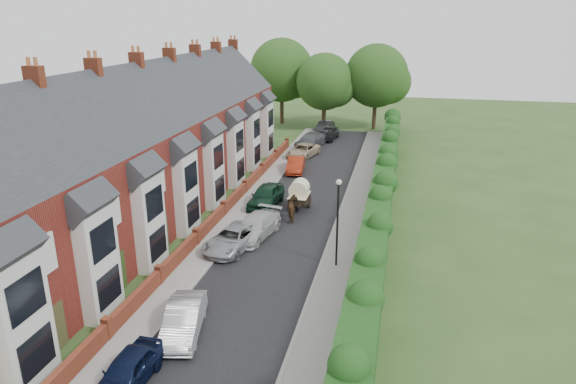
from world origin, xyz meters
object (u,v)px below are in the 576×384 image
Objects in this scene: car_silver_b at (233,239)px; horse at (293,209)px; car_navy at (128,371)px; car_green at (266,196)px; lamppost at (338,212)px; car_white at (255,227)px; car_grey at (311,140)px; horse_cart at (299,193)px; car_beige at (303,151)px; car_red at (296,164)px; car_black at (329,133)px; car_silver_a at (184,319)px.

horse reaches higher than car_silver_b.
car_navy is 0.82× the size of car_green.
car_white is (-5.57, 3.00, -2.59)m from lamppost.
car_white is 24.17m from car_grey.
horse_cart reaches higher than car_green.
car_beige is at bearing 100.05° from horse_cart.
car_black is at bearing 78.75° from car_red.
lamppost is 28.02m from car_grey.
car_grey is (0.00, 4.24, 0.10)m from car_beige.
lamppost is at bearing -50.42° from car_green.
car_silver_b is at bearing 91.57° from car_navy.
car_white is 1.54× the size of horse_cart.
car_black is (1.37, 3.84, -0.01)m from car_grey.
lamppost is at bearing 62.38° from car_navy.
car_navy is at bearing -75.69° from car_grey.
car_silver_a is 16.42m from car_green.
car_silver_b is 21.92m from car_beige.
car_green is 2.43× the size of horse.
lamppost is 1.12× the size of car_green.
car_navy is 42.48m from car_black.
car_black is (1.37, 8.08, 0.09)m from car_beige.
car_white is at bearing -95.01° from car_red.
car_red is (0.33, 9.12, -0.11)m from car_green.
car_white reaches higher than car_silver_a.
car_white is at bearing -73.82° from car_beige.
horse_cart is (1.90, 16.20, 0.60)m from car_silver_a.
car_white is 5.66m from car_green.
car_white is 5.70m from horse_cart.
car_green is (-6.38, 8.60, -2.51)m from lamppost.
car_green is 1.00× the size of car_beige.
car_silver_a is at bearing -126.24° from lamppost.
car_navy is 20.02m from horse_cart.
car_white is 3.77m from horse.
car_red is (0.35, 29.17, 0.03)m from car_navy.
car_red is at bearing 90.96° from car_green.
car_navy is 0.89× the size of car_silver_a.
car_green is 14.32m from car_beige.
car_red is 9.45m from car_grey.
horse_cart is at bearing 70.63° from car_silver_a.
car_white is 14.73m from car_red.
car_navy is at bearing -119.19° from lamppost.
car_green is at bearing -76.12° from car_beige.
car_beige is 2.43× the size of horse.
car_grey is (-0.02, 18.56, -0.05)m from car_green.
car_navy reaches higher than car_beige.
lamppost is 1.09× the size of car_silver_b.
car_silver_b is 1.03× the size of car_green.
car_black is at bearing 76.29° from car_silver_a.
car_silver_a is 0.98× the size of car_black.
car_silver_b reaches higher than car_navy.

